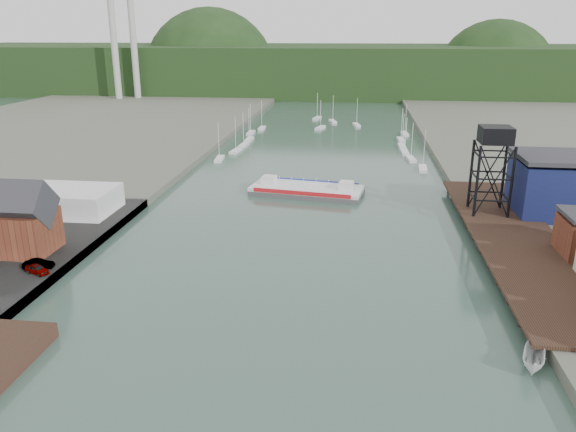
% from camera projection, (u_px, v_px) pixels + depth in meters
% --- Properties ---
extents(ground, '(600.00, 600.00, 0.00)m').
position_uv_depth(ground, '(243.00, 398.00, 55.27)').
color(ground, '#304C40').
rests_on(ground, ground).
extents(east_pier, '(14.00, 70.00, 2.45)m').
position_uv_depth(east_pier, '(516.00, 237.00, 92.78)').
color(east_pier, black).
rests_on(east_pier, ground).
extents(harbor_building, '(12.20, 8.20, 8.90)m').
position_uv_depth(harbor_building, '(13.00, 224.00, 86.48)').
color(harbor_building, '#582619').
rests_on(harbor_building, west_quay).
extents(white_shed, '(18.00, 12.00, 4.50)m').
position_uv_depth(white_shed, '(66.00, 200.00, 106.25)').
color(white_shed, silver).
rests_on(white_shed, west_quay).
extents(lift_tower, '(6.50, 6.50, 16.00)m').
position_uv_depth(lift_tower, '(495.00, 140.00, 100.93)').
color(lift_tower, black).
rests_on(lift_tower, east_pier).
extents(blue_shed, '(20.50, 14.50, 11.30)m').
position_uv_depth(blue_shed, '(571.00, 186.00, 103.78)').
color(blue_shed, '#0C1738').
rests_on(blue_shed, east_land).
extents(marina_sailboats, '(57.71, 92.65, 0.90)m').
position_uv_depth(marina_sailboats, '(326.00, 139.00, 185.59)').
color(marina_sailboats, silver).
rests_on(marina_sailboats, ground).
extents(smokestacks, '(11.20, 8.20, 60.00)m').
position_uv_depth(smokestacks, '(124.00, 40.00, 277.13)').
color(smokestacks, '#ABAAA5').
rests_on(smokestacks, ground).
extents(distant_hills, '(500.00, 120.00, 80.00)m').
position_uv_depth(distant_hills, '(335.00, 73.00, 336.36)').
color(distant_hills, black).
rests_on(distant_hills, ground).
extents(chain_ferry, '(25.57, 13.47, 3.50)m').
position_uv_depth(chain_ferry, '(307.00, 190.00, 123.86)').
color(chain_ferry, '#464749').
rests_on(chain_ferry, ground).
extents(motorboat, '(4.05, 6.42, 2.32)m').
position_uv_depth(motorboat, '(534.00, 359.00, 59.73)').
color(motorboat, silver).
rests_on(motorboat, ground).
extents(car_west_a, '(4.23, 3.05, 1.34)m').
position_uv_depth(car_west_a, '(37.00, 269.00, 79.56)').
color(car_west_a, '#999999').
rests_on(car_west_a, west_quay).
extents(car_west_b, '(4.45, 2.20, 1.40)m').
position_uv_depth(car_west_b, '(38.00, 264.00, 81.19)').
color(car_west_b, '#999999').
rests_on(car_west_b, west_quay).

